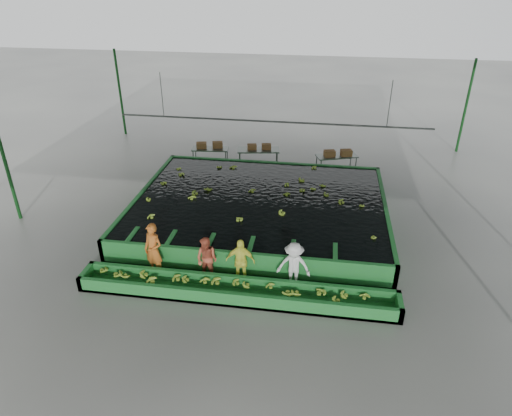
% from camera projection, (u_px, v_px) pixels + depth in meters
% --- Properties ---
extents(ground, '(80.00, 80.00, 0.00)m').
position_uv_depth(ground, '(254.00, 237.00, 17.37)').
color(ground, slate).
rests_on(ground, ground).
extents(shed_roof, '(20.00, 22.00, 0.04)m').
position_uv_depth(shed_roof, '(254.00, 108.00, 15.02)').
color(shed_roof, '#959698').
rests_on(shed_roof, shed_posts).
extents(shed_posts, '(20.00, 22.00, 5.00)m').
position_uv_depth(shed_posts, '(254.00, 177.00, 16.19)').
color(shed_posts, '#124417').
rests_on(shed_posts, ground).
extents(flotation_tank, '(10.00, 8.00, 0.90)m').
position_uv_depth(flotation_tank, '(260.00, 208.00, 18.47)').
color(flotation_tank, '#20732D').
rests_on(flotation_tank, ground).
extents(tank_water, '(9.70, 7.70, 0.00)m').
position_uv_depth(tank_water, '(260.00, 200.00, 18.28)').
color(tank_water, black).
rests_on(tank_water, flotation_tank).
extents(sorting_trough, '(10.00, 1.00, 0.50)m').
position_uv_depth(sorting_trough, '(236.00, 291.00, 14.12)').
color(sorting_trough, '#20732D').
rests_on(sorting_trough, ground).
extents(cableway_rail, '(0.08, 0.08, 14.00)m').
position_uv_depth(cableway_rail, '(272.00, 122.00, 20.32)').
color(cableway_rail, '#59605B').
rests_on(cableway_rail, shed_roof).
extents(rail_hanger_left, '(0.04, 0.04, 2.00)m').
position_uv_depth(rail_hanger_left, '(162.00, 95.00, 20.52)').
color(rail_hanger_left, '#59605B').
rests_on(rail_hanger_left, shed_roof).
extents(rail_hanger_right, '(0.04, 0.04, 2.00)m').
position_uv_depth(rail_hanger_right, '(390.00, 104.00, 19.17)').
color(rail_hanger_right, '#59605B').
rests_on(rail_hanger_right, shed_roof).
extents(worker_a, '(0.81, 0.67, 1.90)m').
position_uv_depth(worker_a, '(153.00, 250.00, 14.88)').
color(worker_a, '#C76522').
rests_on(worker_a, ground).
extents(worker_b, '(0.90, 0.79, 1.55)m').
position_uv_depth(worker_b, '(207.00, 259.00, 14.72)').
color(worker_b, '#C1553A').
rests_on(worker_b, ground).
extents(worker_c, '(0.97, 0.44, 1.62)m').
position_uv_depth(worker_c, '(240.00, 261.00, 14.55)').
color(worker_c, '#FDFD52').
rests_on(worker_c, ground).
extents(worker_d, '(1.08, 0.65, 1.64)m').
position_uv_depth(worker_d, '(294.00, 266.00, 14.31)').
color(worker_d, white).
rests_on(worker_d, ground).
extents(packing_table_left, '(1.92, 0.90, 0.85)m').
position_uv_depth(packing_table_left, '(210.00, 156.00, 23.61)').
color(packing_table_left, '#59605B').
rests_on(packing_table_left, ground).
extents(packing_table_mid, '(2.20, 1.16, 0.95)m').
position_uv_depth(packing_table_mid, '(258.00, 158.00, 23.20)').
color(packing_table_mid, '#59605B').
rests_on(packing_table_mid, ground).
extents(packing_table_right, '(2.14, 1.41, 0.91)m').
position_uv_depth(packing_table_right, '(336.00, 164.00, 22.60)').
color(packing_table_right, '#59605B').
rests_on(packing_table_right, ground).
extents(box_stack_left, '(1.39, 0.69, 0.29)m').
position_uv_depth(box_stack_left, '(210.00, 148.00, 23.49)').
color(box_stack_left, brown).
rests_on(box_stack_left, packing_table_left).
extents(box_stack_mid, '(1.23, 0.57, 0.26)m').
position_uv_depth(box_stack_mid, '(259.00, 149.00, 23.01)').
color(box_stack_mid, brown).
rests_on(box_stack_mid, packing_table_mid).
extents(box_stack_right, '(1.41, 0.72, 0.29)m').
position_uv_depth(box_stack_right, '(338.00, 156.00, 22.32)').
color(box_stack_right, brown).
rests_on(box_stack_right, packing_table_right).
extents(floating_bananas, '(9.00, 6.14, 0.12)m').
position_uv_depth(floating_bananas, '(263.00, 191.00, 18.98)').
color(floating_bananas, '#84AA2D').
rests_on(floating_bananas, tank_water).
extents(trough_bananas, '(8.46, 0.56, 0.11)m').
position_uv_depth(trough_bananas, '(236.00, 287.00, 14.05)').
color(trough_bananas, '#84AA2D').
rests_on(trough_bananas, sorting_trough).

